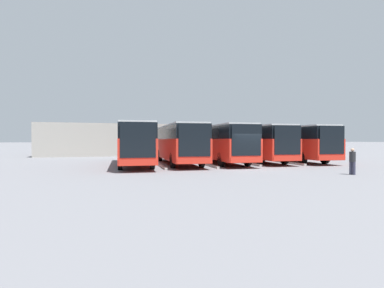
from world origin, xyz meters
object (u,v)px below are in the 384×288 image
bus_3 (178,143)px  bus_4 (134,143)px  bus_0 (290,142)px  pedestrian (352,160)px  bus_2 (219,142)px  bus_1 (254,142)px

bus_3 → bus_4: same height
bus_0 → pedestrian: 11.71m
bus_2 → bus_3: bearing=2.3°
bus_1 → bus_3: size_ratio=1.00×
bus_0 → bus_3: size_ratio=1.00×
bus_1 → bus_4: 11.45m
bus_1 → bus_2: same height
bus_3 → bus_4: bearing=9.1°
bus_3 → pedestrian: (-7.97, 10.89, -1.00)m
bus_0 → bus_3: bearing=4.6°
bus_0 → bus_4: (15.21, 0.64, 0.00)m
bus_3 → bus_2: bearing=-177.7°
bus_2 → bus_3: size_ratio=1.00×
bus_2 → bus_3: (3.80, -0.07, 0.00)m
bus_2 → bus_4: size_ratio=1.00×
bus_1 → pedestrian: (-0.36, 11.49, -1.00)m
bus_2 → pedestrian: size_ratio=7.76×
bus_1 → pedestrian: size_ratio=7.76×
bus_4 → bus_2: bearing=-174.3°
bus_4 → pedestrian: size_ratio=7.76×
bus_0 → bus_4: 15.23m
bus_3 → pedestrian: bearing=129.5°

